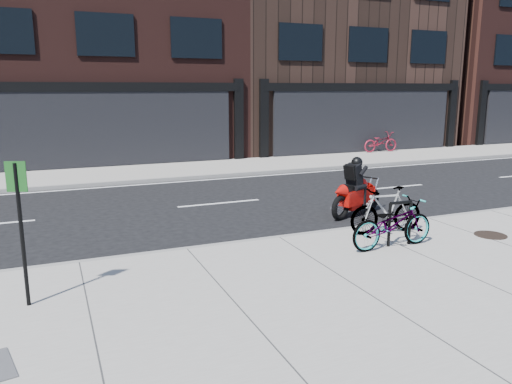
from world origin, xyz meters
name	(u,v)px	position (x,y,z in m)	size (l,w,h in m)	color
ground	(245,220)	(0.00, 0.00, 0.00)	(120.00, 120.00, 0.00)	black
sidewalk_near	(362,293)	(0.00, -5.00, 0.07)	(60.00, 6.00, 0.13)	gray
sidewalk_far	(172,171)	(0.00, 7.75, 0.07)	(60.00, 3.50, 0.13)	gray
building_mideast	(316,32)	(10.00, 14.50, 6.25)	(12.00, 10.00, 12.50)	black
building_east	(478,36)	(22.00, 14.50, 6.50)	(10.00, 10.00, 13.00)	black
bike_rack	(400,219)	(1.97, -3.40, 0.66)	(0.54, 0.09, 0.90)	black
bicycle_front	(392,224)	(1.74, -3.47, 0.62)	(0.65, 1.85, 0.97)	gray
bicycle_rear	(386,210)	(2.25, -2.60, 0.64)	(0.48, 1.70, 1.02)	gray
motorcycle	(359,191)	(2.91, -0.58, 0.62)	(1.94, 1.02, 1.53)	black
bicycle_far	(381,142)	(10.65, 9.00, 0.62)	(0.65, 1.85, 0.97)	maroon
manhole_cover	(491,235)	(4.21, -3.61, 0.14)	(0.66, 0.66, 0.01)	black
sign_post	(21,221)	(-4.79, -3.62, 1.39)	(0.27, 0.12, 2.10)	black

